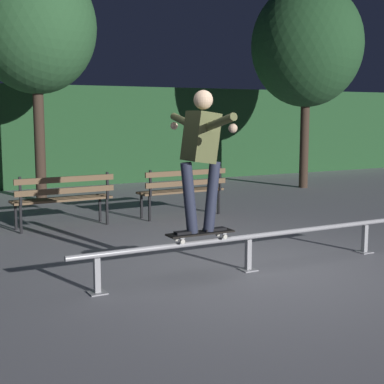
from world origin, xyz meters
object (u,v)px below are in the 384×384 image
Objects in this scene: skateboard at (201,233)px; park_bench_left_center at (183,187)px; skateboarder at (201,149)px; tree_far_right at (307,46)px; park_bench_leftmost at (63,195)px; tree_behind_benches at (35,27)px; grind_rail at (248,242)px.

skateboard is 3.80m from park_bench_left_center.
skateboard is 0.50× the size of skateboarder.
skateboard is 0.16× the size of tree_far_right.
tree_behind_benches reaches higher than park_bench_leftmost.
park_bench_left_center is (1.55, 3.46, -0.90)m from skateboarder.
skateboarder is (-0.63, -0.00, 1.10)m from grind_rail.
skateboarder reaches higher than park_bench_leftmost.
skateboarder is at bearing -87.96° from tree_behind_benches.
grind_rail is at bearing 0.00° from skateboarder.
park_bench_leftmost is (-1.23, 3.46, 0.20)m from grind_rail.
skateboarder reaches higher than grind_rail.
park_bench_leftmost is (-0.59, 3.46, 0.03)m from skateboard.
skateboard is at bearing 179.61° from skateboarder.
tree_behind_benches is at bearing 120.32° from park_bench_left_center.
skateboard is 7.20m from tree_behind_benches.
park_bench_left_center is (0.92, 3.46, 0.20)m from grind_rail.
park_bench_left_center is at bearing -59.68° from tree_behind_benches.
grind_rail is 3.68m from park_bench_leftmost.
park_bench_left_center is 5.81m from tree_far_right.
grind_rail is 7.32m from tree_behind_benches.
tree_behind_benches reaches higher than park_bench_left_center.
tree_behind_benches is at bearing 92.01° from skateboard.
skateboarder is (0.00, -0.00, 0.94)m from skateboard.
skateboard is (-0.64, 0.00, 0.17)m from grind_rail.
skateboard is at bearing -80.35° from park_bench_leftmost.
grind_rail is at bearing -133.68° from tree_far_right.
grind_rail is at bearing -0.00° from skateboard.
tree_far_right reaches higher than skateboarder.
park_bench_left_center is (1.56, 3.46, 0.03)m from skateboard.
park_bench_leftmost is (-0.59, 3.46, -0.90)m from skateboarder.
tree_behind_benches is 6.35m from tree_far_right.
tree_far_right is at bearing 18.48° from park_bench_leftmost.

